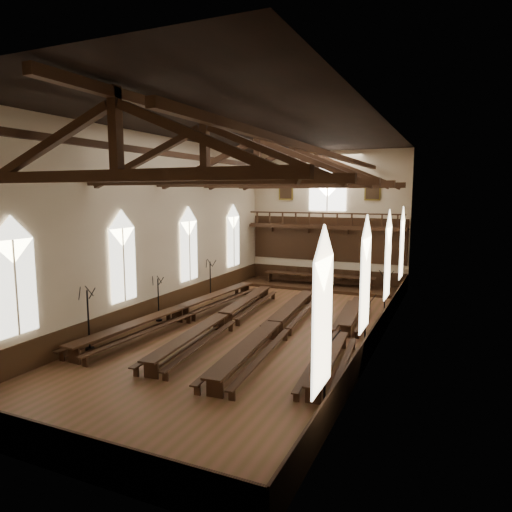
{
  "coord_description": "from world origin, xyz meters",
  "views": [
    {
      "loc": [
        9.11,
        -20.56,
        6.9
      ],
      "look_at": [
        -0.74,
        1.5,
        3.56
      ],
      "focal_mm": 32.0,
      "sensor_mm": 36.0,
      "label": 1
    }
  ],
  "objects_px": {
    "refectory_row_d": "(342,332)",
    "dais": "(318,286)",
    "candelabrum_left_near": "(89,331)",
    "candelabrum_right_near": "(325,388)",
    "candelabrum_left_mid": "(159,307)",
    "refectory_row_c": "(274,325)",
    "candelabrum_right_far": "(384,303)",
    "refectory_row_a": "(181,310)",
    "candelabrum_left_far": "(210,287)",
    "refectory_row_b": "(222,317)",
    "high_table": "(319,276)",
    "candelabrum_right_mid": "(365,332)"
  },
  "relations": [
    {
      "from": "refectory_row_d",
      "to": "dais",
      "type": "bearing_deg",
      "value": 111.36
    },
    {
      "from": "refectory_row_d",
      "to": "candelabrum_left_near",
      "type": "xyz_separation_m",
      "value": [
        -9.97,
        -5.6,
        0.38
      ]
    },
    {
      "from": "dais",
      "to": "candelabrum_right_near",
      "type": "height_order",
      "value": "candelabrum_right_near"
    },
    {
      "from": "candelabrum_right_near",
      "to": "candelabrum_left_mid",
      "type": "bearing_deg",
      "value": 149.13
    },
    {
      "from": "refectory_row_c",
      "to": "candelabrum_right_far",
      "type": "xyz_separation_m",
      "value": [
        4.35,
        5.66,
        0.25
      ]
    },
    {
      "from": "refectory_row_a",
      "to": "candelabrum_left_far",
      "type": "relative_size",
      "value": 5.71
    },
    {
      "from": "dais",
      "to": "candelabrum_left_near",
      "type": "height_order",
      "value": "candelabrum_left_near"
    },
    {
      "from": "candelabrum_left_near",
      "to": "candelabrum_right_far",
      "type": "relative_size",
      "value": 1.07
    },
    {
      "from": "refectory_row_c",
      "to": "candelabrum_left_mid",
      "type": "relative_size",
      "value": 5.96
    },
    {
      "from": "candelabrum_left_mid",
      "to": "refectory_row_a",
      "type": "bearing_deg",
      "value": 25.62
    },
    {
      "from": "refectory_row_b",
      "to": "refectory_row_d",
      "type": "relative_size",
      "value": 1.05
    },
    {
      "from": "refectory_row_a",
      "to": "refectory_row_b",
      "type": "height_order",
      "value": "refectory_row_a"
    },
    {
      "from": "candelabrum_right_far",
      "to": "refectory_row_c",
      "type": "bearing_deg",
      "value": -127.53
    },
    {
      "from": "high_table",
      "to": "candelabrum_left_far",
      "type": "bearing_deg",
      "value": -129.99
    },
    {
      "from": "refectory_row_d",
      "to": "candelabrum_left_far",
      "type": "xyz_separation_m",
      "value": [
        -9.97,
        5.15,
        0.31
      ]
    },
    {
      "from": "refectory_row_c",
      "to": "candelabrum_left_mid",
      "type": "height_order",
      "value": "candelabrum_left_mid"
    },
    {
      "from": "candelabrum_right_near",
      "to": "refectory_row_a",
      "type": "bearing_deg",
      "value": 144.4
    },
    {
      "from": "candelabrum_right_near",
      "to": "candelabrum_right_far",
      "type": "relative_size",
      "value": 1.06
    },
    {
      "from": "high_table",
      "to": "candelabrum_right_far",
      "type": "distance_m",
      "value": 8.6
    },
    {
      "from": "dais",
      "to": "candelabrum_left_far",
      "type": "height_order",
      "value": "candelabrum_left_far"
    },
    {
      "from": "refectory_row_b",
      "to": "refectory_row_c",
      "type": "height_order",
      "value": "refectory_row_c"
    },
    {
      "from": "refectory_row_d",
      "to": "candelabrum_right_mid",
      "type": "xyz_separation_m",
      "value": [
        1.13,
        -0.5,
        0.27
      ]
    },
    {
      "from": "refectory_row_c",
      "to": "high_table",
      "type": "relative_size",
      "value": 1.8
    },
    {
      "from": "candelabrum_left_near",
      "to": "candelabrum_left_mid",
      "type": "height_order",
      "value": "candelabrum_left_near"
    },
    {
      "from": "high_table",
      "to": "candelabrum_right_near",
      "type": "relative_size",
      "value": 2.91
    },
    {
      "from": "refectory_row_d",
      "to": "dais",
      "type": "height_order",
      "value": "refectory_row_d"
    },
    {
      "from": "refectory_row_d",
      "to": "dais",
      "type": "distance_m",
      "value": 12.48
    },
    {
      "from": "refectory_row_c",
      "to": "candelabrum_right_mid",
      "type": "bearing_deg",
      "value": 0.03
    },
    {
      "from": "candelabrum_left_near",
      "to": "candelabrum_right_near",
      "type": "xyz_separation_m",
      "value": [
        11.1,
        -1.53,
        -0.01
      ]
    },
    {
      "from": "refectory_row_c",
      "to": "high_table",
      "type": "xyz_separation_m",
      "value": [
        -1.33,
        12.12,
        0.29
      ]
    },
    {
      "from": "refectory_row_d",
      "to": "candelabrum_left_near",
      "type": "bearing_deg",
      "value": -150.67
    },
    {
      "from": "high_table",
      "to": "refectory_row_d",
      "type": "bearing_deg",
      "value": -68.64
    },
    {
      "from": "refectory_row_c",
      "to": "dais",
      "type": "height_order",
      "value": "refectory_row_c"
    },
    {
      "from": "dais",
      "to": "candelabrum_right_far",
      "type": "distance_m",
      "value": 8.63
    },
    {
      "from": "refectory_row_a",
      "to": "refectory_row_b",
      "type": "xyz_separation_m",
      "value": [
        2.65,
        -0.19,
        -0.04
      ]
    },
    {
      "from": "refectory_row_c",
      "to": "candelabrum_left_far",
      "type": "xyz_separation_m",
      "value": [
        -6.75,
        5.65,
        0.23
      ]
    },
    {
      "from": "refectory_row_c",
      "to": "candelabrum_right_far",
      "type": "distance_m",
      "value": 7.15
    },
    {
      "from": "refectory_row_d",
      "to": "refectory_row_b",
      "type": "bearing_deg",
      "value": -178.57
    },
    {
      "from": "dais",
      "to": "high_table",
      "type": "xyz_separation_m",
      "value": [
        -0.0,
        0.0,
        0.76
      ]
    },
    {
      "from": "refectory_row_a",
      "to": "candelabrum_left_mid",
      "type": "xyz_separation_m",
      "value": [
        -1.1,
        -0.53,
        0.16
      ]
    },
    {
      "from": "dais",
      "to": "candelabrum_right_far",
      "type": "relative_size",
      "value": 4.26
    },
    {
      "from": "high_table",
      "to": "candelabrum_left_near",
      "type": "distance_m",
      "value": 18.05
    },
    {
      "from": "refectory_row_d",
      "to": "candelabrum_left_near",
      "type": "distance_m",
      "value": 11.44
    },
    {
      "from": "candelabrum_right_near",
      "to": "candelabrum_right_far",
      "type": "bearing_deg",
      "value": 90.0
    },
    {
      "from": "refectory_row_a",
      "to": "candelabrum_right_far",
      "type": "xyz_separation_m",
      "value": [
        10.0,
        5.13,
        0.22
      ]
    },
    {
      "from": "high_table",
      "to": "candelabrum_right_far",
      "type": "xyz_separation_m",
      "value": [
        5.68,
        -6.46,
        -0.05
      ]
    },
    {
      "from": "candelabrum_left_near",
      "to": "candelabrum_left_far",
      "type": "distance_m",
      "value": 10.75
    },
    {
      "from": "candelabrum_left_mid",
      "to": "candelabrum_right_mid",
      "type": "relative_size",
      "value": 0.98
    },
    {
      "from": "candelabrum_right_near",
      "to": "dais",
      "type": "bearing_deg",
      "value": 106.84
    },
    {
      "from": "refectory_row_a",
      "to": "candelabrum_right_near",
      "type": "distance_m",
      "value": 12.31
    }
  ]
}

